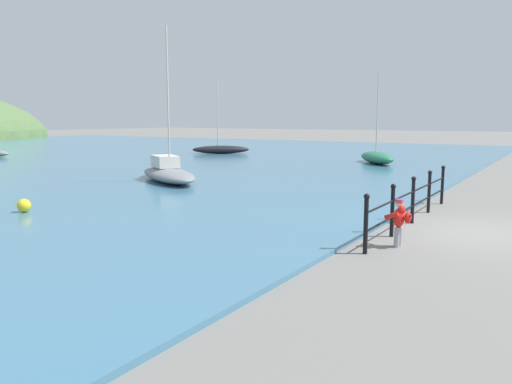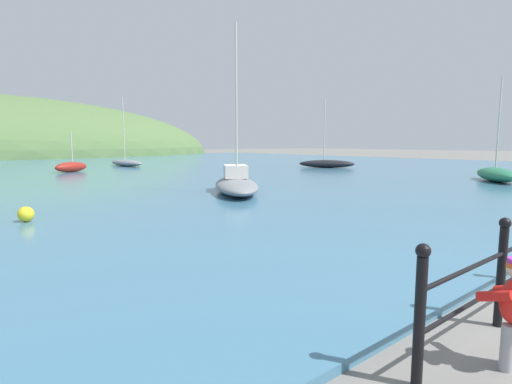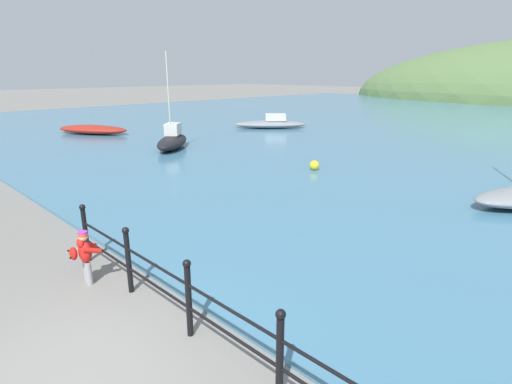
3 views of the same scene
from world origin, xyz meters
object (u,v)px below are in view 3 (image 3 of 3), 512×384
Objects in this scene: boat_twin_mast at (93,129)px; mooring_buoy at (314,165)px; boat_nearest_quay at (172,140)px; child_in_coat at (84,253)px; boat_mid_harbor at (271,123)px.

mooring_buoy is at bearing 6.56° from boat_twin_mast.
boat_nearest_quay is 0.93× the size of boat_twin_mast.
boat_nearest_quay is at bearing 139.15° from child_in_coat.
boat_mid_harbor is 1.00× the size of boat_nearest_quay.
boat_nearest_quay is at bearing 4.43° from boat_twin_mast.
mooring_buoy is at bearing 102.35° from child_in_coat.
boat_twin_mast is at bearing -121.89° from boat_mid_harbor.
child_in_coat is 0.21× the size of boat_twin_mast.
boat_nearest_quay is at bearing -171.35° from mooring_buoy.
boat_nearest_quay is 7.84m from mooring_buoy.
boat_mid_harbor is 9.16m from boat_nearest_quay.
mooring_buoy is at bearing -39.68° from boat_mid_harbor.
boat_twin_mast is at bearing 155.62° from child_in_coat.
boat_nearest_quay reaches higher than boat_twin_mast.
boat_mid_harbor is at bearing 123.38° from child_in_coat.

